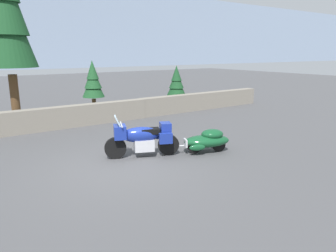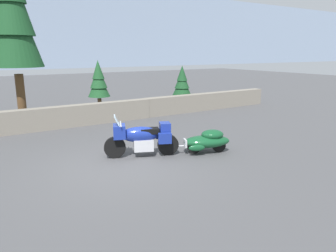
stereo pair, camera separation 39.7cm
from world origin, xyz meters
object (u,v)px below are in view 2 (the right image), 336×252
at_px(pine_tree_tall, 12,9).
at_px(pine_tree_far_right, 99,81).
at_px(pine_tree_secondary, 182,82).
at_px(car_shaped_trailer, 207,140).
at_px(touring_motorcycle, 141,137).

relative_size(pine_tree_tall, pine_tree_far_right, 2.82).
bearing_deg(pine_tree_secondary, pine_tree_tall, 176.10).
bearing_deg(pine_tree_secondary, car_shaped_trailer, -119.29).
relative_size(touring_motorcycle, car_shaped_trailer, 1.01).
xyz_separation_m(pine_tree_tall, pine_tree_far_right, (3.84, 0.74, -3.15)).
bearing_deg(touring_motorcycle, pine_tree_tall, 109.49).
distance_m(car_shaped_trailer, pine_tree_secondary, 8.04).
xyz_separation_m(touring_motorcycle, pine_tree_tall, (-2.37, 6.69, 4.26)).
height_order(pine_tree_tall, pine_tree_far_right, pine_tree_tall).
relative_size(pine_tree_tall, pine_tree_secondary, 3.18).
distance_m(touring_motorcycle, pine_tree_tall, 8.28).
relative_size(pine_tree_secondary, pine_tree_far_right, 0.89).
distance_m(pine_tree_tall, pine_tree_secondary, 8.88).
height_order(pine_tree_tall, pine_tree_secondary, pine_tree_tall).
height_order(car_shaped_trailer, pine_tree_secondary, pine_tree_secondary).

